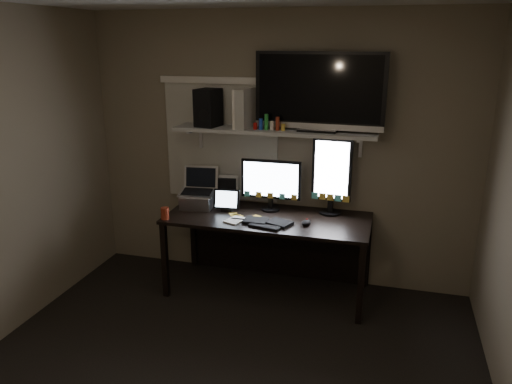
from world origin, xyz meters
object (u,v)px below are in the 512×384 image
(desk, at_px, (271,230))
(monitor_portrait, at_px, (332,176))
(game_console, at_px, (244,108))
(cup, at_px, (165,213))
(keyboard, at_px, (267,222))
(tv, at_px, (319,92))
(speaker, at_px, (208,108))
(mouse, at_px, (306,223))
(monitor_landscape, at_px, (271,185))
(tablet, at_px, (227,200))
(laptop, at_px, (197,189))

(desk, bearing_deg, monitor_portrait, 12.11)
(game_console, bearing_deg, cup, -129.22)
(keyboard, xyz_separation_m, tv, (0.35, 0.37, 1.07))
(speaker, bearing_deg, monitor_portrait, 13.46)
(mouse, xyz_separation_m, speaker, (-0.97, 0.30, 0.90))
(desk, distance_m, cup, 0.98)
(monitor_landscape, bearing_deg, cup, -150.36)
(cup, bearing_deg, monitor_portrait, 21.21)
(desk, relative_size, tablet, 7.57)
(desk, relative_size, game_console, 5.22)
(game_console, bearing_deg, keyboard, -40.07)
(keyboard, xyz_separation_m, speaker, (-0.65, 0.35, 0.91))
(game_console, bearing_deg, monitor_portrait, 11.95)
(monitor_landscape, height_order, laptop, monitor_landscape)
(speaker, bearing_deg, monitor_landscape, 10.81)
(laptop, bearing_deg, cup, -119.90)
(laptop, xyz_separation_m, cup, (-0.16, -0.36, -0.13))
(monitor_portrait, bearing_deg, cup, -153.15)
(desk, height_order, game_console, game_console)
(monitor_portrait, bearing_deg, keyboard, -134.56)
(cup, bearing_deg, keyboard, 8.39)
(mouse, relative_size, game_console, 0.33)
(keyboard, relative_size, tablet, 1.76)
(mouse, xyz_separation_m, cup, (-1.22, -0.19, 0.03))
(game_console, bearing_deg, speaker, -167.17)
(monitor_landscape, xyz_separation_m, monitor_portrait, (0.54, 0.05, 0.11))
(monitor_landscape, bearing_deg, keyboard, -81.04)
(monitor_landscape, xyz_separation_m, tv, (0.41, 0.02, 0.84))
(monitor_portrait, relative_size, mouse, 6.28)
(monitor_landscape, relative_size, cup, 5.26)
(tv, height_order, game_console, tv)
(mouse, relative_size, tv, 0.10)
(tv, bearing_deg, monitor_landscape, -173.85)
(monitor_portrait, height_order, mouse, monitor_portrait)
(tablet, relative_size, laptop, 0.65)
(cup, bearing_deg, tv, 22.18)
(desk, relative_size, keyboard, 4.31)
(tv, bearing_deg, laptop, -169.60)
(desk, distance_m, tv, 1.32)
(monitor_landscape, height_order, tv, tv)
(laptop, relative_size, game_console, 1.06)
(desk, xyz_separation_m, game_console, (-0.27, 0.08, 1.10))
(tv, relative_size, game_console, 3.22)
(monitor_landscape, xyz_separation_m, laptop, (-0.68, -0.12, -0.06))
(tablet, height_order, laptop, laptop)
(monitor_landscape, relative_size, keyboard, 1.32)
(monitor_portrait, height_order, tv, tv)
(cup, bearing_deg, monitor_landscape, 30.09)
(laptop, xyz_separation_m, tv, (1.08, 0.14, 0.90))
(desk, xyz_separation_m, laptop, (-0.69, -0.06, 0.36))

